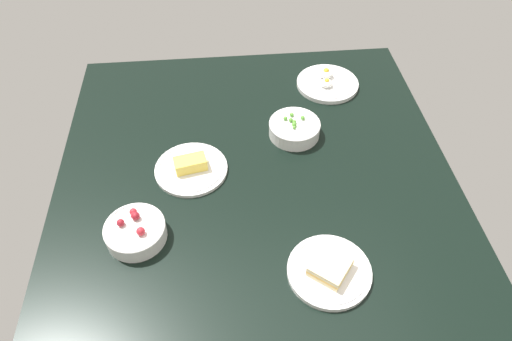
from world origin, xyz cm
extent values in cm
cube|color=black|center=(0.00, 0.00, 2.00)|extent=(120.57, 112.09, 4.00)
cylinder|color=white|center=(39.30, -28.42, 4.74)|extent=(21.03, 21.03, 1.47)
torus|color=#B7B7BC|center=(39.30, -28.42, 5.47)|extent=(19.01, 19.01, 0.50)
ellipsoid|color=white|center=(37.15, -27.43, 6.60)|extent=(4.10, 4.10, 2.26)
sphere|color=yellow|center=(37.15, -27.43, 7.62)|extent=(1.64, 1.64, 1.64)
ellipsoid|color=white|center=(42.24, -28.20, 6.82)|extent=(4.92, 4.92, 2.71)
sphere|color=yellow|center=(42.24, -28.20, 8.04)|extent=(1.97, 1.97, 1.97)
cylinder|color=white|center=(-32.64, -14.28, 4.67)|extent=(19.96, 19.96, 1.34)
torus|color=#B7B7BC|center=(-32.64, -14.28, 5.34)|extent=(18.06, 18.06, 0.50)
cube|color=beige|center=(-32.64, -14.28, 5.94)|extent=(11.94, 11.83, 1.20)
cube|color=#E5B24C|center=(-32.64, -14.28, 6.94)|extent=(11.94, 11.83, 0.80)
cube|color=beige|center=(-32.64, -14.28, 7.94)|extent=(11.94, 11.83, 1.20)
cylinder|color=white|center=(-18.16, 31.74, 6.13)|extent=(15.07, 15.07, 4.26)
torus|color=white|center=(-18.16, 31.74, 8.26)|extent=(15.26, 15.26, 0.80)
sphere|color=maroon|center=(-17.15, 34.94, 9.21)|extent=(1.90, 1.90, 1.90)
sphere|color=maroon|center=(-15.49, 31.42, 9.31)|extent=(2.10, 2.10, 2.10)
sphere|color=#B2232D|center=(-15.22, 31.69, 9.23)|extent=(1.94, 1.94, 1.94)
sphere|color=#B2232D|center=(-14.06, 32.13, 9.22)|extent=(1.93, 1.93, 1.93)
sphere|color=#B2232D|center=(-20.25, 29.82, 9.33)|extent=(2.14, 2.14, 2.14)
cylinder|color=white|center=(15.83, -13.26, 6.15)|extent=(15.47, 15.47, 4.31)
torus|color=white|center=(15.83, -13.26, 8.31)|extent=(15.65, 15.65, 0.80)
sphere|color=#599E38|center=(14.84, -12.86, 9.01)|extent=(1.41, 1.41, 1.41)
sphere|color=#599E38|center=(17.69, -15.94, 8.96)|extent=(1.31, 1.31, 1.31)
sphere|color=#599E38|center=(13.74, -12.72, 8.81)|extent=(1.02, 1.02, 1.02)
sphere|color=#599E38|center=(16.16, -13.11, 8.91)|extent=(1.21, 1.21, 1.21)
sphere|color=#599E38|center=(17.01, -12.20, 8.94)|extent=(1.26, 1.26, 1.26)
sphere|color=#599E38|center=(19.46, -12.82, 8.95)|extent=(1.29, 1.29, 1.29)
sphere|color=#599E38|center=(17.90, -10.63, 8.94)|extent=(1.27, 1.27, 1.27)
cylinder|color=white|center=(3.61, 18.22, 4.54)|extent=(20.69, 20.69, 1.08)
torus|color=#B7B7BC|center=(3.61, 18.22, 5.08)|extent=(18.71, 18.71, 0.50)
cube|color=#F2D14C|center=(3.61, 18.22, 6.83)|extent=(6.55, 9.73, 3.49)
camera|label=1|loc=(-86.28, 8.14, 100.08)|focal=32.09mm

